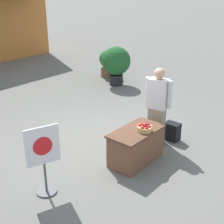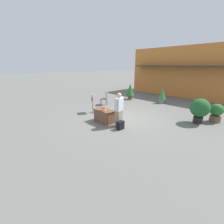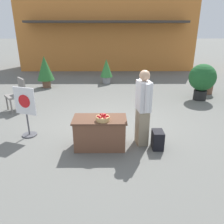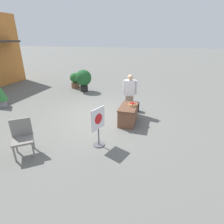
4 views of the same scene
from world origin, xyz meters
name	(u,v)px [view 2 (image 2 of 4)]	position (x,y,z in m)	size (l,w,h in m)	color
ground_plane	(123,118)	(0.00, 0.00, 0.00)	(120.00, 120.00, 0.00)	slate
storefront_building	(189,72)	(-0.24, 10.19, 2.36)	(11.03, 4.54, 4.72)	#C67533
display_table	(104,116)	(-0.27, -1.22, 0.35)	(1.18, 0.64, 0.70)	brown
apple_basket	(103,109)	(-0.19, -1.36, 0.77)	(0.30, 0.30, 0.16)	tan
person_visitor	(119,110)	(0.70, -1.08, 0.89)	(0.32, 0.60, 1.73)	gray
backpack	(120,125)	(1.03, -1.30, 0.21)	(0.24, 0.34, 0.42)	black
poster_board	(93,103)	(-2.09, -0.65, 0.68)	(0.56, 0.36, 1.26)	#4C4C51
patio_chair	(105,98)	(-3.06, 1.29, 0.59)	(0.77, 0.77, 1.04)	gray
potted_plant_near_right	(130,90)	(-2.99, 4.27, 0.84)	(0.76, 0.76, 1.42)	brown
potted_plant_near_left	(200,109)	(3.39, 2.33, 0.81)	(0.99, 0.99, 1.35)	black
potted_plant_far_left	(216,112)	(3.98, 3.24, 0.55)	(0.66, 0.66, 1.02)	brown
potted_plant_far_right	(162,95)	(-0.23, 5.04, 0.67)	(0.60, 0.60, 1.18)	gray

